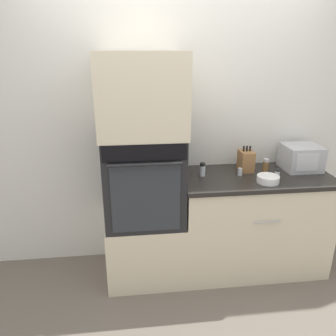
{
  "coord_description": "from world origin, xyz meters",
  "views": [
    {
      "loc": [
        -0.41,
        -2.17,
        1.88
      ],
      "look_at": [
        -0.13,
        0.21,
        1.01
      ],
      "focal_mm": 35.0,
      "sensor_mm": 36.0,
      "label": 1
    }
  ],
  "objects": [
    {
      "name": "ground_plane",
      "position": [
        0.0,
        0.0,
        0.0
      ],
      "size": [
        12.0,
        12.0,
        0.0
      ],
      "primitive_type": "plane",
      "color": "#6B6056"
    },
    {
      "name": "wall_back",
      "position": [
        0.0,
        0.63,
        1.25
      ],
      "size": [
        8.0,
        0.05,
        2.5
      ],
      "color": "silver",
      "rests_on": "ground_plane"
    },
    {
      "name": "oven_cabinet_base",
      "position": [
        -0.32,
        0.3,
        0.28
      ],
      "size": [
        0.64,
        0.6,
        0.55
      ],
      "color": "beige",
      "rests_on": "ground_plane"
    },
    {
      "name": "wall_oven",
      "position": [
        -0.32,
        0.3,
        0.91
      ],
      "size": [
        0.62,
        0.64,
        0.72
      ],
      "color": "black",
      "rests_on": "oven_cabinet_base"
    },
    {
      "name": "oven_cabinet_upper",
      "position": [
        -0.32,
        0.3,
        1.57
      ],
      "size": [
        0.64,
        0.6,
        0.61
      ],
      "color": "beige",
      "rests_on": "wall_oven"
    },
    {
      "name": "counter_unit",
      "position": [
        0.62,
        0.3,
        0.44
      ],
      "size": [
        1.27,
        0.63,
        0.89
      ],
      "color": "beige",
      "rests_on": "ground_plane"
    },
    {
      "name": "microwave",
      "position": [
        1.06,
        0.4,
        1.0
      ],
      "size": [
        0.31,
        0.29,
        0.22
      ],
      "color": "#B2B5BA",
      "rests_on": "counter_unit"
    },
    {
      "name": "knife_block",
      "position": [
        0.57,
        0.42,
        0.98
      ],
      "size": [
        0.11,
        0.15,
        0.22
      ],
      "color": "olive",
      "rests_on": "counter_unit"
    },
    {
      "name": "bowl",
      "position": [
        0.66,
        0.14,
        0.92
      ],
      "size": [
        0.18,
        0.18,
        0.06
      ],
      "color": "white",
      "rests_on": "counter_unit"
    },
    {
      "name": "condiment_jar_near",
      "position": [
        0.49,
        0.31,
        0.92
      ],
      "size": [
        0.04,
        0.04,
        0.06
      ],
      "color": "silver",
      "rests_on": "counter_unit"
    },
    {
      "name": "condiment_jar_mid",
      "position": [
        0.76,
        0.2,
        0.93
      ],
      "size": [
        0.04,
        0.04,
        0.08
      ],
      "color": "silver",
      "rests_on": "counter_unit"
    },
    {
      "name": "condiment_jar_far",
      "position": [
        0.74,
        0.38,
        0.94
      ],
      "size": [
        0.05,
        0.05,
        0.11
      ],
      "color": "brown",
      "rests_on": "counter_unit"
    },
    {
      "name": "condiment_jar_back",
      "position": [
        0.17,
        0.34,
        0.94
      ],
      "size": [
        0.05,
        0.05,
        0.11
      ],
      "color": "silver",
      "rests_on": "counter_unit"
    }
  ]
}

